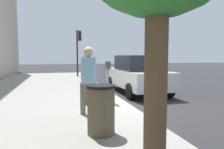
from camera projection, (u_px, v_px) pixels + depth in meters
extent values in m
plane|color=#2B2B2D|center=(129.00, 108.00, 7.19)|extent=(80.00, 80.00, 0.00)
cube|color=gray|center=(35.00, 111.00, 6.42)|extent=(28.00, 6.00, 0.15)
cylinder|color=gray|center=(108.00, 86.00, 7.32)|extent=(0.07, 0.07, 1.15)
cube|color=#383D42|center=(109.00, 65.00, 7.16)|extent=(0.16, 0.11, 0.26)
cube|color=#383D42|center=(107.00, 65.00, 7.36)|extent=(0.16, 0.11, 0.26)
cube|color=#268C33|center=(110.00, 65.00, 7.18)|extent=(0.10, 0.01, 0.10)
cube|color=#268C33|center=(109.00, 64.00, 7.37)|extent=(0.10, 0.01, 0.10)
cylinder|color=#47474C|center=(87.00, 90.00, 7.34)|extent=(0.15, 0.15, 0.82)
cylinder|color=#47474C|center=(87.00, 92.00, 6.97)|extent=(0.15, 0.15, 0.82)
cylinder|color=green|center=(86.00, 70.00, 7.09)|extent=(0.37, 0.37, 0.65)
sphere|color=beige|center=(86.00, 56.00, 7.05)|extent=(0.26, 0.26, 0.26)
cylinder|color=#726656|center=(83.00, 98.00, 5.81)|extent=(0.15, 0.15, 0.87)
cylinder|color=#726656|center=(95.00, 100.00, 5.61)|extent=(0.15, 0.15, 0.87)
cylinder|color=#8CB7E0|center=(89.00, 70.00, 5.64)|extent=(0.40, 0.40, 0.69)
sphere|color=beige|center=(88.00, 52.00, 5.60)|extent=(0.27, 0.27, 0.27)
cube|color=silver|center=(137.00, 78.00, 10.06)|extent=(4.44, 1.94, 0.76)
cube|color=black|center=(139.00, 63.00, 9.81)|extent=(2.24, 1.74, 0.68)
cylinder|color=black|center=(111.00, 83.00, 11.23)|extent=(0.66, 0.23, 0.66)
cylinder|color=black|center=(142.00, 82.00, 11.71)|extent=(0.66, 0.23, 0.66)
cylinder|color=black|center=(130.00, 91.00, 8.49)|extent=(0.66, 0.23, 0.66)
cylinder|color=black|center=(169.00, 90.00, 8.97)|extent=(0.66, 0.23, 0.66)
cylinder|color=brown|center=(156.00, 77.00, 2.93)|extent=(0.32, 0.32, 2.61)
cylinder|color=black|center=(77.00, 53.00, 16.61)|extent=(0.12, 0.12, 3.60)
cube|color=black|center=(80.00, 36.00, 16.55)|extent=(0.24, 0.20, 0.76)
sphere|color=red|center=(81.00, 33.00, 16.55)|extent=(0.14, 0.14, 0.14)
sphere|color=orange|center=(81.00, 36.00, 16.57)|extent=(0.14, 0.14, 0.14)
sphere|color=green|center=(81.00, 39.00, 16.60)|extent=(0.14, 0.14, 0.14)
cylinder|color=brown|center=(101.00, 111.00, 4.33)|extent=(0.56, 0.56, 0.95)
cylinder|color=black|center=(101.00, 86.00, 4.29)|extent=(0.59, 0.59, 0.06)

